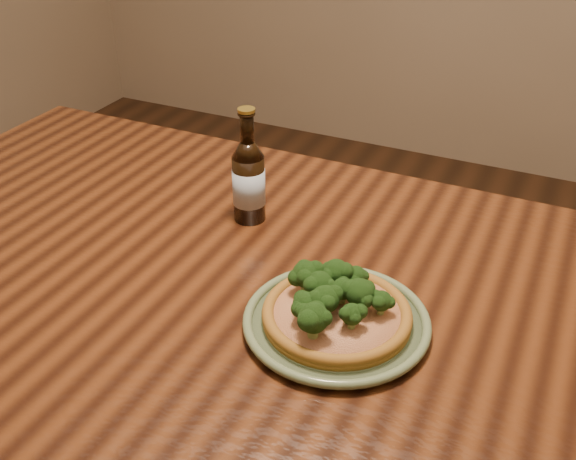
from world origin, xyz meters
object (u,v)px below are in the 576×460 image
at_px(plate, 336,322).
at_px(beer_bottle, 249,180).
at_px(table, 259,325).
at_px(pizza, 335,309).

relative_size(plate, beer_bottle, 1.27).
height_order(plate, beer_bottle, beer_bottle).
bearing_deg(plate, table, 160.64).
distance_m(plate, beer_bottle, 0.34).
height_order(pizza, beer_bottle, beer_bottle).
xyz_separation_m(table, beer_bottle, (-0.10, 0.16, 0.17)).
bearing_deg(beer_bottle, plate, -18.77).
bearing_deg(pizza, table, 160.63).
bearing_deg(table, beer_bottle, 121.58).
height_order(table, plate, plate).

